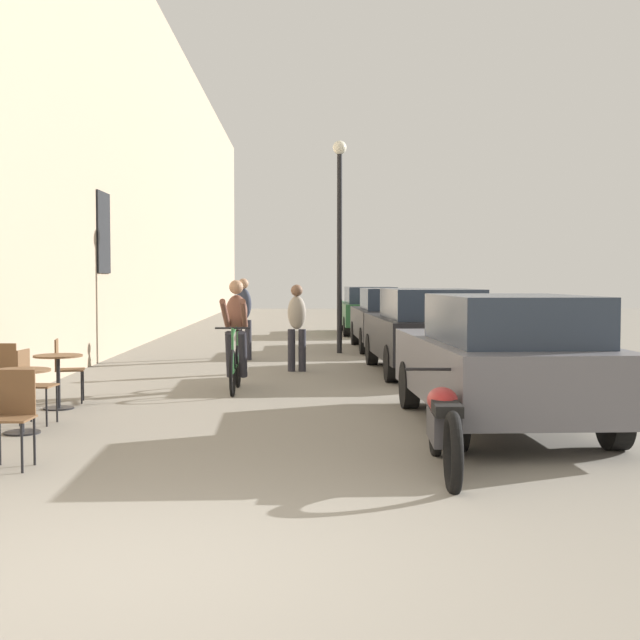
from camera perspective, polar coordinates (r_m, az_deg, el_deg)
ground_plane at (r=5.40m, az=-12.17°, el=-16.03°), size 88.00×88.00×0.00m
building_facade_left at (r=19.77m, az=-14.45°, el=11.76°), size 0.54×68.00×9.70m
cafe_chair_near_toward_street at (r=8.39m, az=-19.72°, el=-5.74°), size 0.39×0.39×0.89m
cafe_table_mid at (r=10.17m, az=-19.23°, el=-4.23°), size 0.64×0.64×0.72m
cafe_chair_mid_toward_wall at (r=10.77m, az=-18.60°, el=-3.86°), size 0.41×0.41×0.89m
cafe_table_far at (r=11.91m, az=-17.01°, el=-3.19°), size 0.64×0.64×0.72m
cafe_chair_far_toward_street at (r=12.04m, az=-20.09°, el=-3.20°), size 0.40×0.40×0.89m
cafe_chair_far_toward_wall at (r=12.49m, az=-16.62°, el=-2.93°), size 0.44×0.44×0.89m
cyclist_on_bicycle at (r=13.35m, az=-5.61°, el=-1.21°), size 0.52×1.76×1.74m
pedestrian_near at (r=15.97m, az=-1.55°, el=-0.17°), size 0.35×0.26×1.62m
pedestrian_mid at (r=18.26m, az=-5.11°, el=0.40°), size 0.36×0.27×1.73m
street_lamp at (r=19.91m, az=1.31°, el=6.74°), size 0.32×0.32×4.90m
parked_car_nearest at (r=10.14m, az=11.95°, el=-2.56°), size 1.95×4.41×1.55m
parked_car_second at (r=15.75m, az=7.08°, el=-0.63°), size 1.96×4.41×1.55m
parked_car_third at (r=20.97m, az=4.82°, el=0.15°), size 1.82×4.23×1.50m
parked_car_fourth at (r=26.86m, az=3.27°, el=0.71°), size 1.81×4.17×1.47m
parked_motorcycle at (r=7.87m, az=8.22°, el=-6.98°), size 0.62×2.15×0.92m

